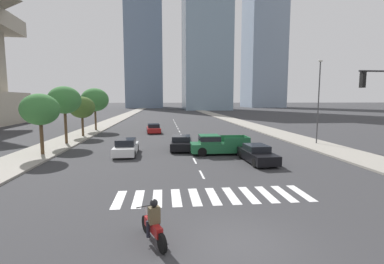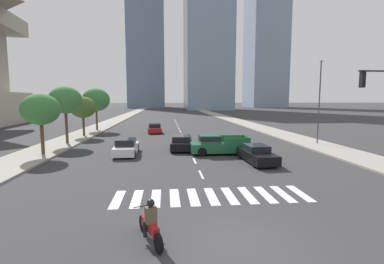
{
  "view_description": "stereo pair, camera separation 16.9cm",
  "coord_description": "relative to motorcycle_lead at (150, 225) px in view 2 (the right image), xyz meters",
  "views": [
    {
      "loc": [
        -2.39,
        -8.43,
        4.69
      ],
      "look_at": [
        0.0,
        14.63,
        2.0
      ],
      "focal_mm": 26.27,
      "sensor_mm": 36.0,
      "label": 1
    },
    {
      "loc": [
        -2.22,
        -8.45,
        4.69
      ],
      "look_at": [
        0.0,
        14.63,
        2.0
      ],
      "focal_mm": 26.27,
      "sensor_mm": 36.0,
      "label": 2
    }
  ],
  "objects": [
    {
      "name": "ground_plane",
      "position": [
        2.74,
        -0.47,
        -0.58
      ],
      "size": [
        800.0,
        800.0,
        0.0
      ],
      "primitive_type": "plane",
      "color": "#333335"
    },
    {
      "name": "sidewalk_east",
      "position": [
        15.98,
        29.53,
        -0.51
      ],
      "size": [
        4.0,
        260.0,
        0.15
      ],
      "primitive_type": "cube",
      "color": "gray",
      "rests_on": "ground"
    },
    {
      "name": "sidewalk_west",
      "position": [
        -10.49,
        29.53,
        -0.51
      ],
      "size": [
        4.0,
        260.0,
        0.15
      ],
      "primitive_type": "cube",
      "color": "gray",
      "rests_on": "ground"
    },
    {
      "name": "crosswalk_near",
      "position": [
        2.74,
        4.16,
        -0.58
      ],
      "size": [
        9.45,
        2.49,
        0.01
      ],
      "color": "silver",
      "rests_on": "ground"
    },
    {
      "name": "lane_divider_center",
      "position": [
        2.74,
        32.16,
        -0.58
      ],
      "size": [
        0.14,
        50.0,
        0.01
      ],
      "color": "silver",
      "rests_on": "ground"
    },
    {
      "name": "motorcycle_lead",
      "position": [
        0.0,
        0.0,
        0.0
      ],
      "size": [
        1.05,
        2.04,
        1.49
      ],
      "rotation": [
        0.0,
        0.0,
        1.95
      ],
      "color": "black",
      "rests_on": "ground"
    },
    {
      "name": "pickup_truck",
      "position": [
        5.07,
        14.6,
        0.23
      ],
      "size": [
        5.27,
        2.0,
        1.67
      ],
      "rotation": [
        0.0,
        0.0,
        3.14
      ],
      "color": "#1E6038",
      "rests_on": "ground"
    },
    {
      "name": "sedan_black_0",
      "position": [
        7.36,
        11.18,
        0.02
      ],
      "size": [
        1.94,
        4.57,
        1.3
      ],
      "rotation": [
        0.0,
        0.0,
        -1.53
      ],
      "color": "black",
      "rests_on": "ground"
    },
    {
      "name": "sedan_black_1",
      "position": [
        2.05,
        17.17,
        0.03
      ],
      "size": [
        2.29,
        4.69,
        1.33
      ],
      "rotation": [
        0.0,
        0.0,
        1.47
      ],
      "color": "black",
      "rests_on": "ground"
    },
    {
      "name": "sedan_red_2",
      "position": [
        -0.99,
        30.9,
        0.01
      ],
      "size": [
        2.15,
        4.43,
        1.28
      ],
      "rotation": [
        0.0,
        0.0,
        1.65
      ],
      "color": "maroon",
      "rests_on": "ground"
    },
    {
      "name": "sedan_white_3",
      "position": [
        -2.79,
        15.12,
        0.05
      ],
      "size": [
        1.79,
        4.44,
        1.38
      ],
      "rotation": [
        0.0,
        0.0,
        1.57
      ],
      "color": "silver",
      "rests_on": "ground"
    },
    {
      "name": "street_lamp_east",
      "position": [
        16.28,
        18.59,
        4.44
      ],
      "size": [
        0.5,
        0.24,
        8.52
      ],
      "color": "#3F3F42",
      "rests_on": "sidewalk_east"
    },
    {
      "name": "street_tree_nearest",
      "position": [
        -9.69,
        15.34,
        3.28
      ],
      "size": [
        3.04,
        3.04,
        5.03
      ],
      "color": "#4C3823",
      "rests_on": "sidewalk_west"
    },
    {
      "name": "street_tree_second",
      "position": [
        -9.69,
        21.22,
        4.03
      ],
      "size": [
        3.3,
        3.3,
        5.89
      ],
      "color": "#4C3823",
      "rests_on": "sidewalk_west"
    },
    {
      "name": "street_tree_third",
      "position": [
        -9.69,
        27.36,
        3.12
      ],
      "size": [
        3.15,
        3.15,
        4.91
      ],
      "color": "#4C3823",
      "rests_on": "sidewalk_west"
    },
    {
      "name": "street_tree_fourth",
      "position": [
        -9.69,
        34.25,
        4.06
      ],
      "size": [
        4.01,
        4.01,
        6.21
      ],
      "color": "#4C3823",
      "rests_on": "sidewalk_west"
    },
    {
      "name": "office_tower_left_skyline",
      "position": [
        -9.59,
        158.66,
        48.13
      ],
      "size": [
        20.06,
        29.19,
        98.49
      ],
      "color": "slate",
      "rests_on": "ground"
    },
    {
      "name": "office_tower_center_skyline",
      "position": [
        20.1,
        121.62,
        41.85
      ],
      "size": [
        20.22,
        25.99,
        94.06
      ],
      "color": "#7A93A8",
      "rests_on": "ground"
    },
    {
      "name": "office_tower_right_skyline",
      "position": [
        61.21,
        159.75,
        48.1
      ],
      "size": [
        20.69,
        25.09,
        108.74
      ],
      "color": "#8C9EB2",
      "rests_on": "ground"
    }
  ]
}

